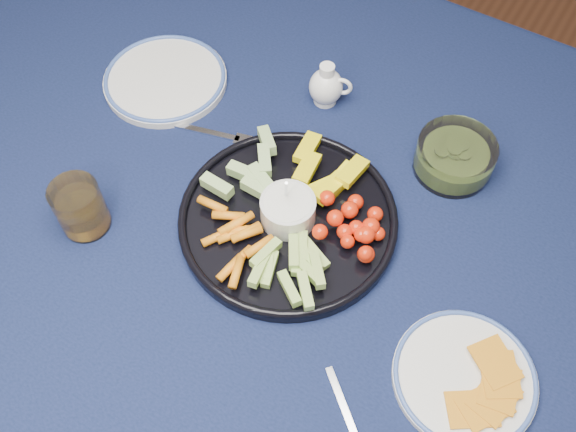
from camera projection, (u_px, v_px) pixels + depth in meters
The scene contains 8 objects.
dining_table at pixel (303, 216), 1.09m from camera, with size 1.67×1.07×0.75m.
crudite_platter at pixel (287, 216), 0.96m from camera, with size 0.33×0.33×0.11m.
creamer_pitcher at pixel (327, 86), 1.08m from camera, with size 0.07×0.06×0.08m.
pickle_bowl at pixel (454, 158), 1.01m from camera, with size 0.12×0.12×0.06m.
cheese_plate at pixel (465, 377), 0.83m from camera, with size 0.19×0.19×0.02m.
juice_tumbler at pixel (81, 210), 0.94m from camera, with size 0.07×0.07×0.09m.
fork_left at pixel (215, 134), 1.07m from camera, with size 0.17×0.06×0.00m.
side_plate_extra at pixel (165, 79), 1.13m from camera, with size 0.22×0.22×0.02m.
Camera 1 is at (0.29, -0.52, 1.57)m, focal length 40.00 mm.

